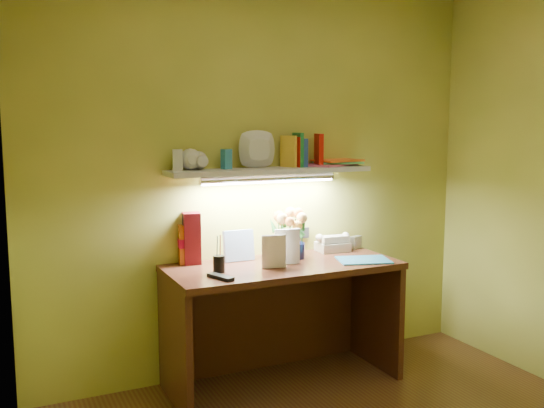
# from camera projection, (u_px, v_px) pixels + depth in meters

# --- Properties ---
(desk) EXTENTS (1.40, 0.60, 0.75)m
(desk) POSITION_uv_depth(u_px,v_px,m) (283.00, 324.00, 3.69)
(desk) COLOR #3C1B10
(desk) RESTS_ON ground
(flower_bouquet) EXTENTS (0.21, 0.21, 0.33)m
(flower_bouquet) POSITION_uv_depth(u_px,v_px,m) (290.00, 232.00, 3.78)
(flower_bouquet) COLOR #090B34
(flower_bouquet) RESTS_ON desk
(telephone) EXTENTS (0.21, 0.17, 0.12)m
(telephone) POSITION_uv_depth(u_px,v_px,m) (333.00, 242.00, 3.99)
(telephone) COLOR beige
(telephone) RESTS_ON desk
(desk_clock) EXTENTS (0.09, 0.07, 0.08)m
(desk_clock) POSITION_uv_depth(u_px,v_px,m) (356.00, 242.00, 4.09)
(desk_clock) COLOR #B6B7BC
(desk_clock) RESTS_ON desk
(whisky_bottle) EXTENTS (0.09, 0.09, 0.30)m
(whisky_bottle) POSITION_uv_depth(u_px,v_px,m) (185.00, 239.00, 3.62)
(whisky_bottle) COLOR #B3480D
(whisky_bottle) RESTS_ON desk
(whisky_box) EXTENTS (0.11, 0.11, 0.31)m
(whisky_box) POSITION_uv_depth(u_px,v_px,m) (192.00, 238.00, 3.62)
(whisky_box) COLOR #610D13
(whisky_box) RESTS_ON desk
(pen_cup) EXTENTS (0.09, 0.09, 0.16)m
(pen_cup) POSITION_uv_depth(u_px,v_px,m) (219.00, 258.00, 3.42)
(pen_cup) COLOR black
(pen_cup) RESTS_ON desk
(art_card) EXTENTS (0.19, 0.04, 0.19)m
(art_card) POSITION_uv_depth(u_px,v_px,m) (239.00, 245.00, 3.71)
(art_card) COLOR white
(art_card) RESTS_ON desk
(tv_remote) EXTENTS (0.11, 0.18, 0.02)m
(tv_remote) POSITION_uv_depth(u_px,v_px,m) (221.00, 277.00, 3.29)
(tv_remote) COLOR black
(tv_remote) RESTS_ON desk
(blue_folder) EXTENTS (0.36, 0.31, 0.01)m
(blue_folder) POSITION_uv_depth(u_px,v_px,m) (364.00, 260.00, 3.72)
(blue_folder) COLOR teal
(blue_folder) RESTS_ON desk
(desk_book_a) EXTENTS (0.15, 0.05, 0.20)m
(desk_book_a) POSITION_uv_depth(u_px,v_px,m) (262.00, 252.00, 3.50)
(desk_book_a) COLOR white
(desk_book_a) RESTS_ON desk
(desk_book_b) EXTENTS (0.16, 0.04, 0.21)m
(desk_book_b) POSITION_uv_depth(u_px,v_px,m) (275.00, 247.00, 3.59)
(desk_book_b) COLOR silver
(desk_book_b) RESTS_ON desk
(wall_shelf) EXTENTS (1.31, 0.36, 0.24)m
(wall_shelf) POSITION_uv_depth(u_px,v_px,m) (271.00, 164.00, 3.73)
(wall_shelf) COLOR silver
(wall_shelf) RESTS_ON ground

